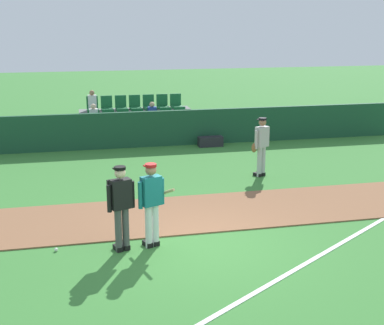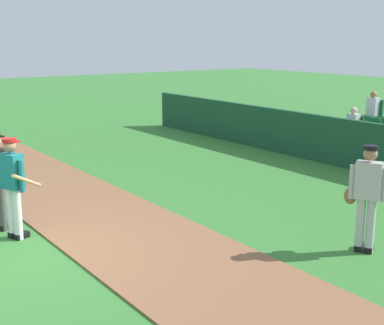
% 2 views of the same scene
% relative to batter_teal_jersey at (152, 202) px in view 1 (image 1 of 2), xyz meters
% --- Properties ---
extents(ground_plane, '(80.00, 80.00, 0.00)m').
position_rel_batter_teal_jersey_xyz_m(ground_plane, '(0.91, -0.19, -0.97)').
color(ground_plane, '#387A33').
extents(infield_dirt_path, '(28.00, 2.56, 0.03)m').
position_rel_batter_teal_jersey_xyz_m(infield_dirt_path, '(0.91, 1.68, -0.95)').
color(infield_dirt_path, brown).
rests_on(infield_dirt_path, ground).
extents(foul_line_chalk, '(10.09, 6.67, 0.01)m').
position_rel_batter_teal_jersey_xyz_m(foul_line_chalk, '(3.91, -0.69, -0.96)').
color(foul_line_chalk, white).
rests_on(foul_line_chalk, ground).
extents(dugout_fence, '(20.00, 0.16, 1.31)m').
position_rel_batter_teal_jersey_xyz_m(dugout_fence, '(0.91, 8.91, -0.31)').
color(dugout_fence, '#19472D').
rests_on(dugout_fence, ground).
extents(stadium_bleachers, '(4.45, 2.10, 1.90)m').
position_rel_batter_teal_jersey_xyz_m(stadium_bleachers, '(0.89, 10.36, -0.47)').
color(stadium_bleachers, slate).
rests_on(stadium_bleachers, ground).
extents(batter_teal_jersey, '(0.75, 0.69, 1.76)m').
position_rel_batter_teal_jersey_xyz_m(batter_teal_jersey, '(0.00, 0.00, 0.00)').
color(batter_teal_jersey, white).
rests_on(batter_teal_jersey, ground).
extents(umpire_home_plate, '(0.56, 0.40, 1.76)m').
position_rel_batter_teal_jersey_xyz_m(umpire_home_plate, '(-0.63, -0.06, 0.03)').
color(umpire_home_plate, '#4C4C4C').
rests_on(umpire_home_plate, ground).
extents(runner_grey_jersey, '(0.64, 0.43, 1.76)m').
position_rel_batter_teal_jersey_xyz_m(runner_grey_jersey, '(3.88, 4.36, -0.01)').
color(runner_grey_jersey, '#B2B2B2').
rests_on(runner_grey_jersey, ground).
extents(baseball, '(0.07, 0.07, 0.07)m').
position_rel_batter_teal_jersey_xyz_m(baseball, '(-1.93, 0.16, -0.93)').
color(baseball, white).
rests_on(baseball, ground).
extents(equipment_bag, '(0.90, 0.36, 0.36)m').
position_rel_batter_teal_jersey_xyz_m(equipment_bag, '(3.40, 8.46, -0.79)').
color(equipment_bag, '#232328').
rests_on(equipment_bag, ground).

